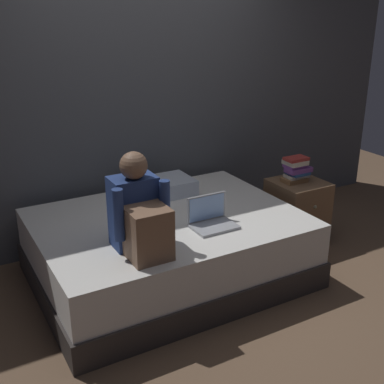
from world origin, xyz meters
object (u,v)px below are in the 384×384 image
(nightstand, at_px, (297,212))
(book_stack, at_px, (296,170))
(laptop, at_px, (211,219))
(pillow, at_px, (160,188))
(person_sitting, at_px, (139,215))
(bed, at_px, (168,248))

(nightstand, bearing_deg, book_stack, 150.25)
(laptop, distance_m, pillow, 0.75)
(nightstand, relative_size, person_sitting, 0.88)
(bed, height_order, pillow, pillow)
(person_sitting, distance_m, laptop, 0.64)
(person_sitting, distance_m, pillow, 1.02)
(nightstand, height_order, person_sitting, person_sitting)
(book_stack, bearing_deg, nightstand, -29.75)
(pillow, bearing_deg, bed, -109.29)
(person_sitting, xyz_separation_m, laptop, (0.60, 0.09, -0.20))
(pillow, bearing_deg, nightstand, -21.43)
(laptop, distance_m, book_stack, 1.12)
(nightstand, bearing_deg, pillow, 158.57)
(bed, bearing_deg, book_stack, 0.81)
(bed, xyz_separation_m, pillow, (0.16, 0.45, 0.33))
(person_sitting, bearing_deg, bed, 44.69)
(nightstand, relative_size, book_stack, 2.43)
(person_sitting, bearing_deg, nightstand, 13.03)
(laptop, xyz_separation_m, pillow, (-0.05, 0.75, 0.01))
(book_stack, bearing_deg, bed, -179.19)
(nightstand, height_order, pillow, pillow)
(bed, xyz_separation_m, nightstand, (1.30, 0.00, 0.03))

